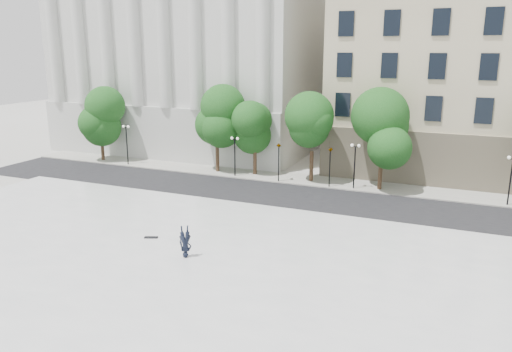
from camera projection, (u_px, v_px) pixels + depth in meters
The scene contains 11 objects.
ground at pixel (149, 285), 26.45m from camera, with size 160.00×160.00×0.00m, color beige.
plaza at pixel (178, 260), 29.07m from camera, with size 44.00×22.00×0.45m, color silver.
street at pixel (271, 195), 42.51m from camera, with size 60.00×8.00×0.02m, color black.
far_sidewalk at pixel (294, 178), 47.85m from camera, with size 60.00×4.00×0.12m, color #AEABA0.
building_west at pixel (207, 42), 64.06m from camera, with size 31.50×27.65×25.60m.
traffic_light_west at pixel (279, 143), 45.77m from camera, with size 1.05×1.88×4.25m.
traffic_light_east at pixel (330, 148), 43.97m from camera, with size 0.47×1.61×4.14m.
person_lying at pixel (186, 253), 28.86m from camera, with size 0.69×0.45×1.89m, color black.
skateboard at pixel (151, 237), 31.80m from camera, with size 0.85×0.22×0.09m, color black.
street_trees at pixel (278, 125), 46.76m from camera, with size 46.22×4.62×7.92m.
lamp_posts at pixel (290, 153), 45.90m from camera, with size 37.50×0.28×4.33m.
Camera 1 is at (14.66, -20.05, 12.21)m, focal length 35.00 mm.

